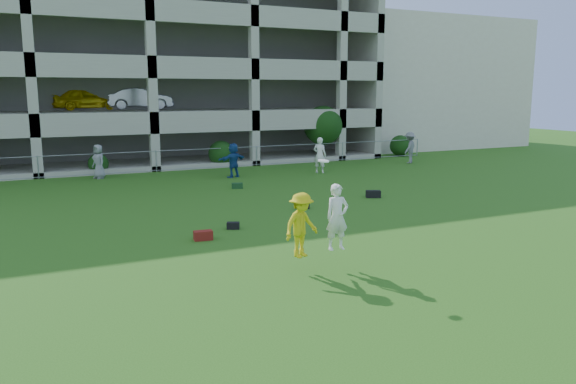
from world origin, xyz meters
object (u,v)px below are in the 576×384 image
crate_d (303,205)px  frisbee_contest (312,223)px  stucco_building (399,85)px  bystander_e (320,155)px  bystander_d (233,160)px  bystander_c (99,162)px  parking_garage (124,67)px  bystander_f (410,148)px

crate_d → frisbee_contest: size_ratio=0.15×
stucco_building → bystander_e: stucco_building is taller
bystander_d → bystander_e: bearing=155.9°
bystander_c → parking_garage: parking_garage is taller
bystander_d → bystander_f: (11.91, 0.83, 0.08)m
stucco_building → bystander_e: bearing=-138.5°
stucco_building → bystander_f: 14.87m
bystander_e → crate_d: bystander_e is taller
bystander_e → parking_garage: (-7.97, 12.99, 5.03)m
bystander_c → stucco_building: bearing=86.1°
stucco_building → parking_garage: (-23.01, -0.30, 1.01)m
stucco_building → parking_garage: size_ratio=0.53×
frisbee_contest → parking_garage: parking_garage is taller
stucco_building → bystander_c: (-26.19, -10.19, -4.13)m
bystander_f → frisbee_contest: bearing=13.8°
bystander_c → parking_garage: size_ratio=0.06×
bystander_e → frisbee_contest: (-8.39, -14.88, 0.23)m
crate_d → bystander_c: bearing=117.9°
bystander_e → frisbee_contest: bearing=107.0°
bystander_d → crate_d: bearing=69.6°
parking_garage → crate_d: bearing=-82.5°
bystander_c → bystander_f: bearing=59.4°
parking_garage → stucco_building: bearing=0.7°
frisbee_contest → bystander_d: bearing=76.9°
bystander_d → stucco_building: bearing=-165.1°
bystander_c → frisbee_contest: bearing=-16.4°
bystander_e → parking_garage: parking_garage is taller
bystander_e → crate_d: bearing=104.0°
crate_d → frisbee_contest: (-3.20, -6.70, 1.06)m
bystander_e → parking_garage: 16.05m
frisbee_contest → parking_garage: bearing=89.1°
bystander_f → crate_d: bystander_f is taller
bystander_f → bystander_e: bearing=-21.7°
stucco_building → frisbee_contest: size_ratio=6.67×
parking_garage → bystander_f: bearing=-37.6°
frisbee_contest → crate_d: bearing=64.5°
bystander_e → frisbee_contest: 17.09m
frisbee_contest → bystander_e: bearing=60.6°
stucco_building → bystander_f: (-7.92, -11.93, -4.03)m
stucco_building → crate_d: stucco_building is taller
parking_garage → bystander_e: bearing=-58.5°
bystander_d → frisbee_contest: size_ratio=0.74×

